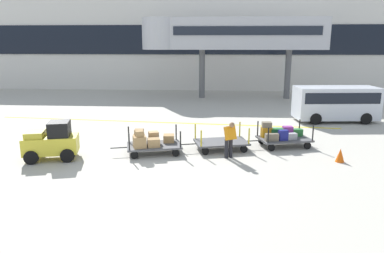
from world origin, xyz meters
TOP-DOWN VIEW (x-y plane):
  - ground_plane at (0.00, 0.00)m, footprint 120.00×120.00m
  - apron_lead_line at (-0.46, 9.85)m, footprint 20.62×2.03m
  - terminal_building at (0.00, 25.98)m, footprint 58.22×2.51m
  - jet_bridge at (3.58, 19.99)m, footprint 15.30×3.00m
  - baggage_tug at (-3.86, 2.62)m, footprint 2.31×1.66m
  - baggage_cart_lead at (0.03, 3.63)m, footprint 3.09×1.93m
  - baggage_cart_middle at (3.07, 4.40)m, footprint 3.09×1.93m
  - baggage_cart_tail at (5.86, 5.18)m, footprint 3.09×1.93m
  - baggage_handler at (3.40, 3.22)m, footprint 0.56×0.56m
  - shuttle_van at (10.05, 10.88)m, footprint 4.95×2.33m
  - safety_cone_near at (7.84, 3.05)m, footprint 0.36×0.36m

SIDE VIEW (x-z plane):
  - ground_plane at x=0.00m, z-range 0.00..0.00m
  - apron_lead_line at x=-0.46m, z-range 0.00..0.01m
  - safety_cone_near at x=7.84m, z-range 0.00..0.55m
  - baggage_cart_middle at x=3.07m, z-range -0.20..0.90m
  - baggage_cart_tail at x=5.86m, z-range -0.04..1.07m
  - baggage_cart_lead at x=0.03m, z-range -0.03..1.09m
  - baggage_tug at x=-3.86m, z-range -0.04..1.54m
  - baggage_handler at x=3.40m, z-range 0.08..1.65m
  - shuttle_van at x=10.05m, z-range 0.19..2.28m
  - terminal_building at x=0.00m, z-range 0.01..8.99m
  - jet_bridge at x=3.58m, z-range 1.99..8.69m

